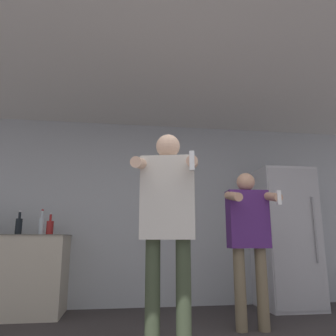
{
  "coord_description": "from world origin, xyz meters",
  "views": [
    {
      "loc": [
        -0.44,
        -1.83,
        0.89
      ],
      "look_at": [
        -0.06,
        0.78,
        1.46
      ],
      "focal_mm": 35.0,
      "sensor_mm": 36.0,
      "label": 1
    }
  ],
  "objects_px": {
    "refrigerator": "(284,237)",
    "person_woman_foreground": "(168,216)",
    "person_man_side": "(249,232)",
    "bottle_clear_vodka": "(41,225)",
    "bottle_red_label": "(19,225)",
    "bottle_tall_gin": "(50,227)"
  },
  "relations": [
    {
      "from": "refrigerator",
      "to": "person_woman_foreground",
      "type": "distance_m",
      "value": 2.51
    },
    {
      "from": "bottle_clear_vodka",
      "to": "person_man_side",
      "type": "bearing_deg",
      "value": -22.3
    },
    {
      "from": "refrigerator",
      "to": "bottle_red_label",
      "type": "relative_size",
      "value": 6.23
    },
    {
      "from": "refrigerator",
      "to": "bottle_red_label",
      "type": "height_order",
      "value": "refrigerator"
    },
    {
      "from": "person_woman_foreground",
      "to": "refrigerator",
      "type": "bearing_deg",
      "value": 42.26
    },
    {
      "from": "person_woman_foreground",
      "to": "person_man_side",
      "type": "relative_size",
      "value": 1.1
    },
    {
      "from": "bottle_clear_vodka",
      "to": "person_woman_foreground",
      "type": "height_order",
      "value": "person_woman_foreground"
    },
    {
      "from": "person_woman_foreground",
      "to": "bottle_red_label",
      "type": "bearing_deg",
      "value": 133.89
    },
    {
      "from": "refrigerator",
      "to": "person_man_side",
      "type": "bearing_deg",
      "value": -132.96
    },
    {
      "from": "refrigerator",
      "to": "bottle_clear_vodka",
      "type": "bearing_deg",
      "value": -179.63
    },
    {
      "from": "refrigerator",
      "to": "person_woman_foreground",
      "type": "height_order",
      "value": "refrigerator"
    },
    {
      "from": "bottle_red_label",
      "to": "person_man_side",
      "type": "bearing_deg",
      "value": -20.18
    },
    {
      "from": "bottle_red_label",
      "to": "bottle_tall_gin",
      "type": "height_order",
      "value": "bottle_red_label"
    },
    {
      "from": "bottle_red_label",
      "to": "bottle_tall_gin",
      "type": "distance_m",
      "value": 0.37
    },
    {
      "from": "person_woman_foreground",
      "to": "person_man_side",
      "type": "bearing_deg",
      "value": 37.03
    },
    {
      "from": "refrigerator",
      "to": "person_man_side",
      "type": "height_order",
      "value": "refrigerator"
    },
    {
      "from": "person_woman_foreground",
      "to": "person_man_side",
      "type": "distance_m",
      "value": 1.2
    },
    {
      "from": "bottle_clear_vodka",
      "to": "person_woman_foreground",
      "type": "xyz_separation_m",
      "value": [
        1.34,
        -1.66,
        0.01
      ]
    },
    {
      "from": "refrigerator",
      "to": "bottle_tall_gin",
      "type": "bearing_deg",
      "value": -179.62
    },
    {
      "from": "bottle_red_label",
      "to": "refrigerator",
      "type": "bearing_deg",
      "value": 0.34
    },
    {
      "from": "bottle_red_label",
      "to": "bottle_clear_vodka",
      "type": "relative_size",
      "value": 0.95
    },
    {
      "from": "refrigerator",
      "to": "bottle_tall_gin",
      "type": "height_order",
      "value": "refrigerator"
    }
  ]
}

